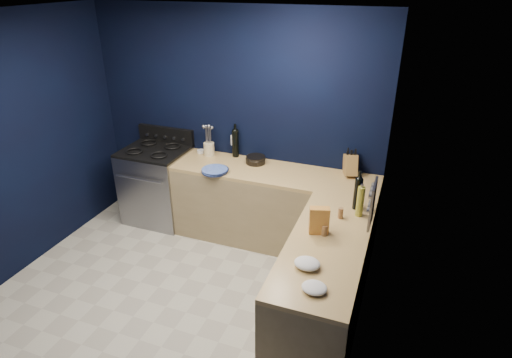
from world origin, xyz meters
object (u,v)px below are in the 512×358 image
at_px(knife_block, 350,165).
at_px(crouton_bag, 319,221).
at_px(gas_range, 158,186).
at_px(utensil_crock, 209,149).
at_px(plate_stack, 215,170).

relative_size(knife_block, crouton_bag, 0.94).
bearing_deg(knife_block, crouton_bag, -111.89).
bearing_deg(knife_block, gas_range, 166.57).
height_order(gas_range, utensil_crock, utensil_crock).
bearing_deg(plate_stack, utensil_crock, 123.13).
distance_m(utensil_crock, knife_block, 1.67).
xyz_separation_m(knife_block, crouton_bag, (-0.06, -1.25, 0.01)).
distance_m(plate_stack, crouton_bag, 1.57).
distance_m(gas_range, crouton_bag, 2.55).
bearing_deg(crouton_bag, gas_range, 138.74).
distance_m(utensil_crock, crouton_bag, 2.01).
distance_m(gas_range, knife_block, 2.40).
relative_size(gas_range, crouton_bag, 3.82).
distance_m(gas_range, utensil_crock, 0.86).
bearing_deg(gas_range, utensil_crock, 15.78).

